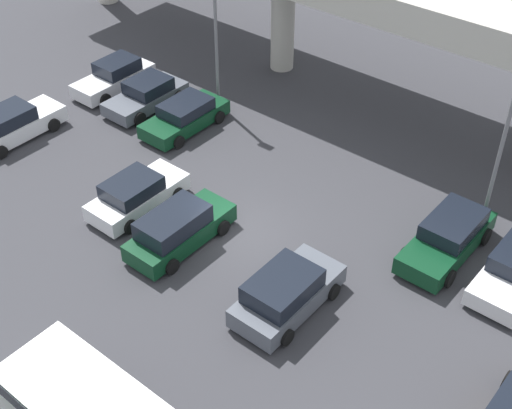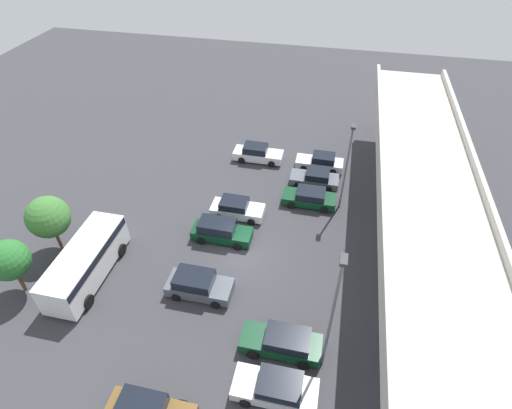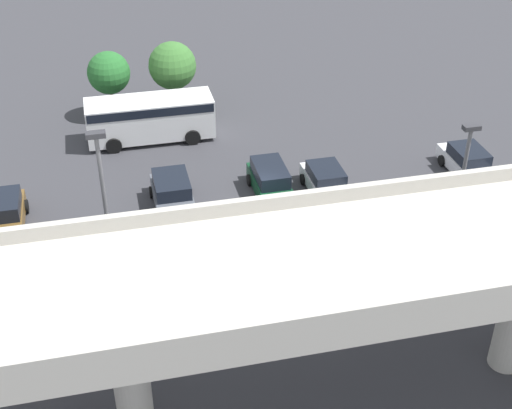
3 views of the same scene
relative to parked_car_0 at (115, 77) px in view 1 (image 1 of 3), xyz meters
The scene contains 12 objects.
ground_plane 13.37m from the parked_car_0, 21.17° to the right, with size 92.27×92.27×0.00m, color #38383D.
highway_overpass 15.36m from the parked_car_0, 30.90° to the left, with size 44.32×6.54×7.11m.
parked_car_0 is the anchor object (origin of this frame).
parked_car_1 2.64m from the parked_car_0, ahead, with size 2.14×4.36×1.47m.
parked_car_2 5.51m from the parked_car_0, ahead, with size 2.10×4.55×1.42m.
parked_car_3 10.28m from the parked_car_0, 36.74° to the right, with size 2.08×4.37×1.51m.
parked_car_4 13.04m from the parked_car_0, 30.92° to the right, with size 2.02×4.65×1.68m.
parked_car_5 17.80m from the parked_car_0, 22.22° to the right, with size 2.22×4.44×1.65m.
parked_car_6 19.45m from the parked_car_0, ahead, with size 2.12×4.85×1.56m.
parked_car_9 6.19m from the parked_car_0, 91.37° to the right, with size 2.05×4.82×1.60m.
lamp_post_near_aisle 6.94m from the parked_car_0, 22.34° to the left, with size 0.70×0.35×7.86m.
lamp_post_mid_lot 20.42m from the parked_car_0, ahead, with size 0.70×0.35×9.15m.
Camera 1 is at (14.30, -16.07, 18.75)m, focal length 50.00 mm.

